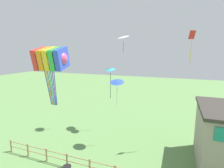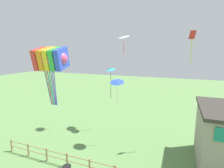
{
  "view_description": "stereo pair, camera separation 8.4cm",
  "coord_description": "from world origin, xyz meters",
  "views": [
    {
      "loc": [
        4.67,
        -3.2,
        8.81
      ],
      "look_at": [
        0.0,
        9.02,
        6.43
      ],
      "focal_mm": 28.0,
      "sensor_mm": 36.0,
      "label": 1
    },
    {
      "loc": [
        4.75,
        -3.17,
        8.81
      ],
      "look_at": [
        0.0,
        9.02,
        6.43
      ],
      "focal_mm": 28.0,
      "sensor_mm": 36.0,
      "label": 2
    }
  ],
  "objects": [
    {
      "name": "kite_blue_delta",
      "position": [
        -0.57,
        11.79,
        6.1
      ],
      "size": [
        1.5,
        1.48,
        2.61
      ],
      "color": "blue"
    },
    {
      "name": "kite_white_delta",
      "position": [
        -1.38,
        16.26,
        10.54
      ],
      "size": [
        1.83,
        1.82,
        2.02
      ],
      "color": "white"
    },
    {
      "name": "kite_red_diamond",
      "position": [
        5.56,
        13.47,
        9.7
      ],
      "size": [
        0.59,
        0.5,
        2.85
      ],
      "color": "red"
    },
    {
      "name": "kite_cyan_delta",
      "position": [
        -2.36,
        14.7,
        6.82
      ],
      "size": [
        1.23,
        1.22,
        3.47
      ],
      "color": "#2DB2C6"
    },
    {
      "name": "wooden_fence",
      "position": [
        -0.0,
        7.02,
        0.64
      ],
      "size": [
        18.02,
        0.14,
        1.14
      ],
      "color": "#9E7F56",
      "rests_on": "ground_plane"
    },
    {
      "name": "kite_rainbow_parafoil",
      "position": [
        -3.14,
        6.07,
        8.4
      ],
      "size": [
        2.52,
        1.83,
        3.9
      ],
      "color": "#E54C8C"
    }
  ]
}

